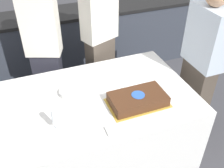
{
  "coord_description": "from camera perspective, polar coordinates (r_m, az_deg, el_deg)",
  "views": [
    {
      "loc": [
        -0.5,
        -1.7,
        2.2
      ],
      "look_at": [
        0.15,
        0.0,
        0.85
      ],
      "focal_mm": 42.0,
      "sensor_mm": 36.0,
      "label": 1
    }
  ],
  "objects": [
    {
      "name": "ground_plane",
      "position": [
        2.82,
        -2.96,
        -14.68
      ],
      "size": [
        14.0,
        14.0,
        0.0
      ],
      "primitive_type": "plane",
      "color": "#424247"
    },
    {
      "name": "utensil_pile",
      "position": [
        1.98,
        0.62,
        -9.9
      ],
      "size": [
        0.13,
        0.09,
        0.02
      ],
      "color": "white",
      "rests_on": "dining_table"
    },
    {
      "name": "side_plate_near_cake",
      "position": [
        2.47,
        3.59,
        0.66
      ],
      "size": [
        0.21,
        0.21,
        0.0
      ],
      "color": "white",
      "rests_on": "dining_table"
    },
    {
      "name": "cake",
      "position": [
        2.2,
        5.63,
        -3.31
      ],
      "size": [
        0.5,
        0.31,
        0.09
      ],
      "color": "gold",
      "rests_on": "dining_table"
    },
    {
      "name": "person_standing_back",
      "position": [
        2.79,
        -14.55,
        7.38
      ],
      "size": [
        0.4,
        0.31,
        1.68
      ],
      "rotation": [
        0.0,
        0.0,
        2.77
      ],
      "color": "#282833",
      "rests_on": "ground_plane"
    },
    {
      "name": "back_counter",
      "position": [
        3.77,
        -11.17,
        8.44
      ],
      "size": [
        4.4,
        0.58,
        0.92
      ],
      "color": "#333842",
      "rests_on": "ground_plane"
    },
    {
      "name": "dining_table",
      "position": [
        2.54,
        -3.23,
        -9.38
      ],
      "size": [
        1.71,
        1.08,
        0.75
      ],
      "color": "silver",
      "rests_on": "ground_plane"
    },
    {
      "name": "wine_glass",
      "position": [
        1.95,
        -12.39,
        -6.96
      ],
      "size": [
        0.07,
        0.07,
        0.2
      ],
      "color": "white",
      "rests_on": "dining_table"
    },
    {
      "name": "person_cutting_cake",
      "position": [
        2.9,
        -2.67,
        9.54
      ],
      "size": [
        0.41,
        0.32,
        1.68
      ],
      "rotation": [
        0.0,
        0.0,
        -2.76
      ],
      "color": "#4C4238",
      "rests_on": "ground_plane"
    },
    {
      "name": "person_seated_right",
      "position": [
        2.69,
        18.72,
        3.84
      ],
      "size": [
        0.2,
        0.42,
        1.61
      ],
      "rotation": [
        0.0,
        0.0,
        -1.57
      ],
      "color": "#4C4238",
      "rests_on": "ground_plane"
    },
    {
      "name": "plate_stack",
      "position": [
        2.32,
        -8.95,
        -1.76
      ],
      "size": [
        0.19,
        0.19,
        0.05
      ],
      "color": "white",
      "rests_on": "dining_table"
    }
  ]
}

